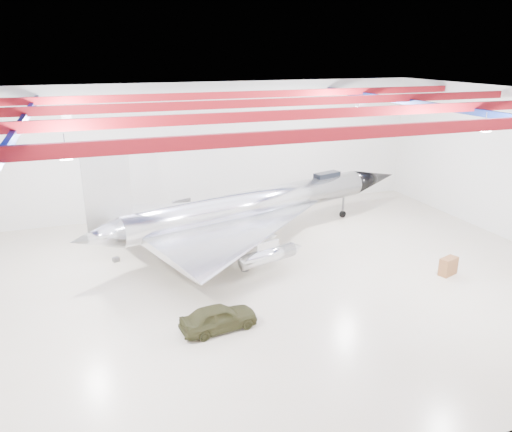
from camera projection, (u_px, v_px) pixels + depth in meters
name	position (u px, v px, depth m)	size (l,w,h in m)	color
floor	(259.00, 282.00, 30.50)	(40.00, 40.00, 0.00)	beige
wall_back	(198.00, 149.00, 42.15)	(40.00, 40.00, 0.00)	silver
ceiling	(259.00, 98.00, 27.02)	(40.00, 40.00, 0.00)	#0A0F38
ceiling_structure	(259.00, 110.00, 27.24)	(39.50, 29.50, 1.08)	maroon
jet_aircraft	(254.00, 208.00, 36.28)	(27.97, 20.19, 7.80)	silver
jeep	(219.00, 317.00, 25.09)	(1.59, 3.94, 1.34)	#34341A
desk	(448.00, 266.00, 31.29)	(1.24, 0.62, 1.13)	brown
crate_ply	(177.00, 258.00, 33.47)	(0.49, 0.39, 0.34)	olive
engine_drum	(245.00, 267.00, 31.96)	(0.49, 0.49, 0.44)	#59595B
parts_bin	(239.00, 230.00, 38.79)	(0.51, 0.41, 0.36)	olive
crate_small	(116.00, 259.00, 33.36)	(0.41, 0.33, 0.28)	#59595B
oil_barrel	(206.00, 251.00, 34.65)	(0.54, 0.43, 0.38)	olive
spares_box	(226.00, 232.00, 38.18)	(0.44, 0.44, 0.40)	#59595B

